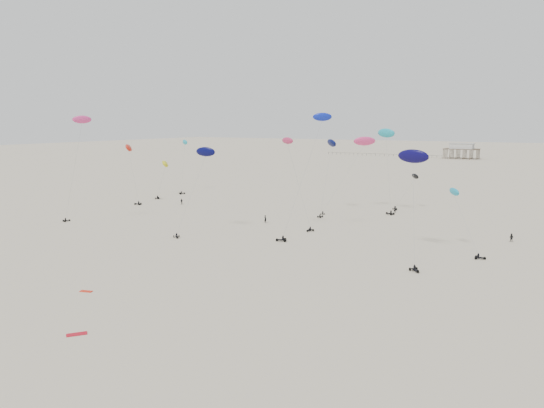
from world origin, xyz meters
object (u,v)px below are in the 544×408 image
Objects in this scene: rig_0 at (410,185)px; spectator_0 at (265,223)px; pavilion_main at (461,152)px; rig_3 at (201,165)px.

spectator_0 is at bearing 22.76° from rig_0.
pavilion_main reaches higher than rig_0.
rig_3 reaches higher than spectator_0.
pavilion_main is at bearing -69.99° from spectator_0.
pavilion_main is 263.97m from rig_3.
pavilion_main is 212.79m from rig_0.
rig_3 is 21.88m from spectator_0.
rig_3 is at bearing 84.83° from spectator_0.
rig_3 is (-6.41, -263.70, 10.02)m from pavilion_main.
pavilion_main is 248.69m from spectator_0.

